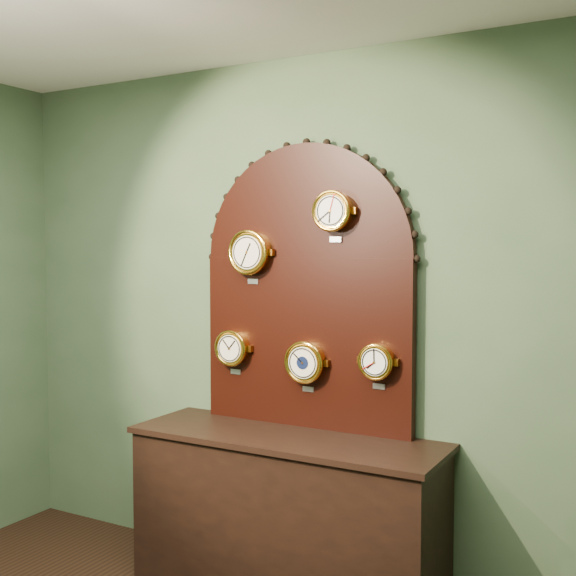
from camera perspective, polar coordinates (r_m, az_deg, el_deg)
The scene contains 8 objects.
wall_back at distance 3.86m, azimuth 1.80°, elevation -2.47°, with size 4.00×4.00×0.00m, color #435B3E.
shop_counter at distance 3.86m, azimuth -0.15°, elevation -17.76°, with size 1.60×0.50×0.80m, color black.
display_board at distance 3.80m, azimuth 1.46°, elevation 0.85°, with size 1.26×0.06×1.53m.
roman_clock at distance 3.89m, azimuth -3.05°, elevation 2.84°, with size 0.25×0.08×0.30m.
arabic_clock at distance 3.66m, azimuth 3.59°, elevation 6.10°, with size 0.21×0.08×0.26m.
hygrometer at distance 4.00m, azimuth -4.43°, elevation -4.76°, with size 0.20×0.08×0.25m.
barometer at distance 3.77m, azimuth 1.39°, elevation -5.90°, with size 0.22×0.08×0.28m.
tide_clock at distance 3.60m, azimuth 7.06°, elevation -5.81°, with size 0.18×0.08×0.24m.
Camera 1 is at (1.76, -0.91, 1.80)m, focal length 44.80 mm.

